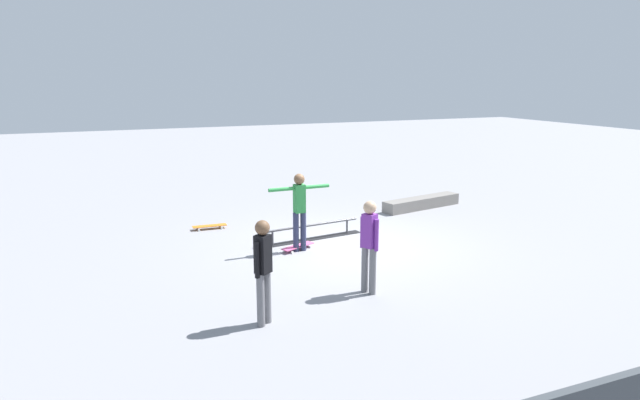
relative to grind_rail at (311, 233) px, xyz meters
name	(u,v)px	position (x,y,z in m)	size (l,w,h in m)	color
ground_plane	(346,246)	(-0.51, 0.75, -0.15)	(60.00, 60.00, 0.00)	gray
grind_rail	(311,233)	(0.00, 0.00, 0.00)	(2.55, 0.56, 0.35)	black
skate_ledge	(422,203)	(-3.96, -1.63, 0.00)	(2.50, 0.44, 0.30)	gray
skater_main	(299,207)	(0.54, 0.69, 0.80)	(1.31, 0.22, 1.63)	#2D3351
skateboard_main	(298,246)	(0.55, 0.61, -0.08)	(0.81, 0.51, 0.09)	#E05993
bystander_purple_shirt	(369,242)	(0.33, 3.32, 0.74)	(0.26, 0.35, 1.58)	slate
bystander_black_shirt	(263,266)	(2.31, 3.81, 0.74)	(0.33, 0.27, 1.57)	slate
loose_skateboard_orange	(210,226)	(1.89, -1.76, -0.08)	(0.81, 0.28, 0.09)	orange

